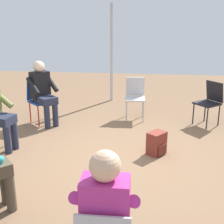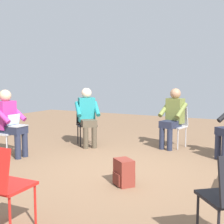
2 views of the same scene
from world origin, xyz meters
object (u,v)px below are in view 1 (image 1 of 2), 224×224
(chair_southwest, at_px, (210,100))
(backpack_near_laptop_user, at_px, (156,144))
(person_in_black, at_px, (43,90))
(person_with_laptop, at_px, (107,213))
(chair_southeast, at_px, (39,98))
(chair_south, at_px, (135,95))

(chair_southwest, relative_size, backpack_near_laptop_user, 2.36)
(person_in_black, height_order, backpack_near_laptop_user, person_in_black)
(chair_southwest, bearing_deg, person_in_black, 55.85)
(person_with_laptop, relative_size, person_in_black, 1.00)
(chair_southeast, xyz_separation_m, person_in_black, (-0.12, 0.11, 0.20))
(chair_southeast, distance_m, person_in_black, 0.26)
(chair_south, xyz_separation_m, person_in_black, (1.75, 0.57, 0.20))
(chair_south, relative_size, person_in_black, 0.69)
(chair_southeast, relative_size, backpack_near_laptop_user, 2.36)
(person_with_laptop, bearing_deg, backpack_near_laptop_user, 79.67)
(chair_southwest, bearing_deg, backpack_near_laptop_user, 104.75)
(chair_southeast, distance_m, backpack_near_laptop_user, 2.63)
(chair_south, xyz_separation_m, chair_southeast, (1.88, 0.46, 0.00))
(chair_south, distance_m, backpack_near_laptop_user, 1.79)
(person_with_laptop, relative_size, backpack_near_laptop_user, 3.44)
(chair_south, distance_m, chair_southeast, 1.93)
(chair_southeast, distance_m, person_with_laptop, 4.23)
(person_in_black, relative_size, backpack_near_laptop_user, 3.44)
(person_with_laptop, bearing_deg, chair_southeast, 115.47)
(chair_south, bearing_deg, person_with_laptop, 86.62)
(chair_southeast, relative_size, person_in_black, 0.69)
(chair_southeast, bearing_deg, person_with_laptop, 68.14)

